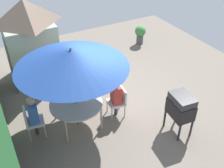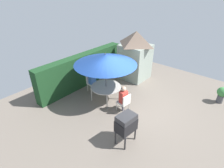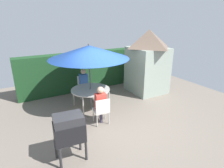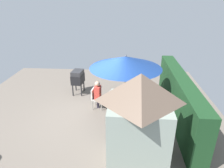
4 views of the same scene
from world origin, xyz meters
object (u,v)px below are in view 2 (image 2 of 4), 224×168
(patio_umbrella, at_px, (105,59))
(potted_plant_by_shed, at_px, (222,94))
(person_in_red, at_px, (123,96))
(chair_near_shed, at_px, (125,102))
(bbq_grill, at_px, (126,124))
(patio_table, at_px, (106,87))
(chair_far_side, at_px, (91,82))
(person_in_blue, at_px, (92,78))
(garden_shed, at_px, (135,55))

(patio_umbrella, height_order, potted_plant_by_shed, patio_umbrella)
(person_in_red, bearing_deg, patio_umbrella, 82.67)
(chair_near_shed, bearing_deg, bbq_grill, -141.88)
(chair_near_shed, xyz_separation_m, potted_plant_by_shed, (3.58, -3.11, -0.03))
(patio_table, distance_m, chair_near_shed, 1.27)
(chair_near_shed, distance_m, person_in_red, 0.28)
(chair_near_shed, relative_size, chair_far_side, 1.00)
(patio_table, bearing_deg, patio_umbrella, -126.87)
(patio_table, xyz_separation_m, potted_plant_by_shed, (3.42, -4.35, -0.23))
(bbq_grill, height_order, potted_plant_by_shed, bbq_grill)
(person_in_red, relative_size, person_in_blue, 1.00)
(bbq_grill, relative_size, person_in_red, 0.95)
(chair_near_shed, relative_size, person_in_red, 0.71)
(chair_far_side, xyz_separation_m, person_in_blue, (-0.01, -0.08, 0.26))
(chair_near_shed, bearing_deg, chair_far_side, 82.05)
(garden_shed, distance_m, chair_near_shed, 3.64)
(chair_near_shed, bearing_deg, person_in_red, 82.67)
(person_in_red, distance_m, person_in_blue, 2.30)
(garden_shed, relative_size, bbq_grill, 2.35)
(chair_far_side, distance_m, potted_plant_by_shed, 6.43)
(garden_shed, xyz_separation_m, bbq_grill, (-4.51, -2.69, -0.59))
(patio_table, distance_m, person_in_red, 1.17)
(garden_shed, height_order, person_in_red, garden_shed)
(patio_table, relative_size, chair_near_shed, 1.61)
(patio_umbrella, height_order, person_in_blue, patio_umbrella)
(patio_umbrella, height_order, chair_far_side, patio_umbrella)
(patio_table, height_order, person_in_blue, person_in_blue)
(bbq_grill, distance_m, person_in_red, 1.82)
(person_in_red, bearing_deg, chair_near_shed, -97.33)
(chair_near_shed, height_order, chair_far_side, same)
(person_in_red, bearing_deg, garden_shed, 26.08)
(chair_far_side, relative_size, person_in_red, 0.71)
(potted_plant_by_shed, bearing_deg, person_in_red, 138.23)
(patio_umbrella, relative_size, person_in_blue, 2.25)
(chair_near_shed, height_order, person_in_blue, person_in_blue)
(garden_shed, height_order, patio_table, garden_shed)
(chair_far_side, bearing_deg, garden_shed, -16.74)
(chair_far_side, bearing_deg, person_in_blue, -98.59)
(chair_far_side, bearing_deg, bbq_grill, -115.98)
(patio_table, relative_size, potted_plant_by_shed, 1.76)
(patio_umbrella, xyz_separation_m, chair_near_shed, (-0.16, -1.24, -1.64))
(chair_near_shed, bearing_deg, person_in_blue, 82.07)
(garden_shed, distance_m, person_in_red, 3.53)
(patio_table, height_order, patio_umbrella, patio_umbrella)
(patio_table, distance_m, bbq_grill, 2.79)
(patio_table, bearing_deg, chair_near_shed, -97.33)
(potted_plant_by_shed, height_order, person_in_red, person_in_red)
(chair_near_shed, xyz_separation_m, person_in_red, (0.01, 0.08, 0.26))
(chair_near_shed, relative_size, person_in_blue, 0.71)
(patio_table, relative_size, chair_far_side, 1.61)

